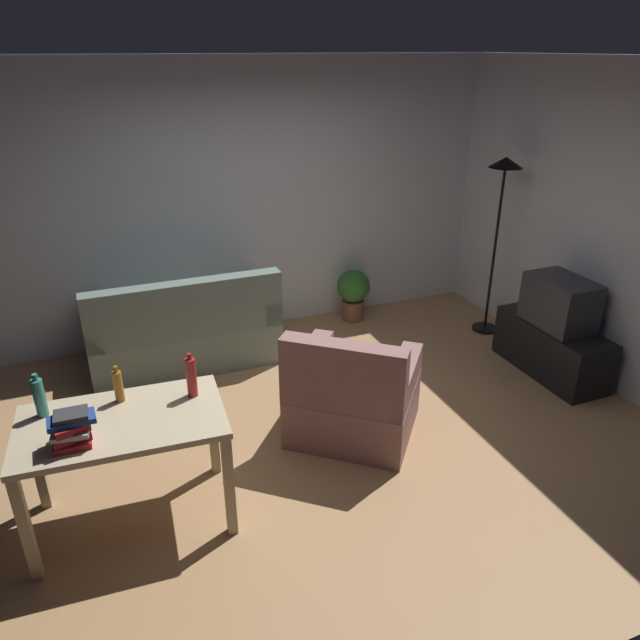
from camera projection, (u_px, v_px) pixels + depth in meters
ground_plane at (332, 435)px, 4.64m from camera, size 5.20×4.40×0.02m
wall_rear at (248, 201)px, 5.92m from camera, size 5.20×0.10×2.70m
wall_right at (619, 232)px, 4.95m from camera, size 0.10×4.40×2.70m
couch at (184, 333)px, 5.56m from camera, size 1.72×0.84×0.92m
tv_stand at (551, 348)px, 5.43m from camera, size 0.44×1.10×0.48m
tv at (560, 302)px, 5.23m from camera, size 0.41×0.60×0.44m
torchiere_lamp at (501, 199)px, 5.75m from camera, size 0.32×0.32×1.81m
desk at (124, 434)px, 3.54m from camera, size 1.24×0.77×0.76m
potted_plant at (353, 291)px, 6.45m from camera, size 0.36×0.36×0.57m
armchair at (352, 398)px, 4.52m from camera, size 1.23×1.22×0.92m
bottle_tall at (40, 397)px, 3.48m from camera, size 0.07×0.07×0.28m
bottle_amber at (118, 386)px, 3.63m from camera, size 0.06×0.06×0.24m
bottle_red at (191, 377)px, 3.67m from camera, size 0.06×0.06×0.30m
book_stack at (71, 429)px, 3.22m from camera, size 0.26×0.21×0.20m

